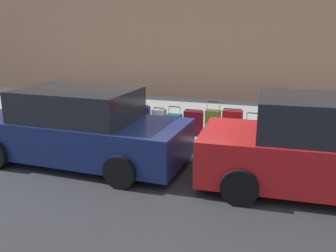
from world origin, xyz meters
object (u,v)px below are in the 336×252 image
Objects in this scene: suitcase_silver_0 at (298,133)px; suitcase_teal_6 at (174,124)px; suitcase_red_3 at (232,125)px; suitcase_black_9 at (128,119)px; suitcase_black_2 at (255,132)px; parked_car_navy_1 at (79,128)px; suitcase_olive_4 at (213,124)px; suitcase_red_10 at (111,116)px; suitcase_navy_8 at (143,119)px; suitcase_olive_11 at (97,117)px; bollard_post at (57,112)px; suitcase_navy_1 at (278,129)px; fire_hydrant at (74,113)px; suitcase_silver_7 at (159,121)px; suitcase_maroon_5 at (193,123)px; parked_car_red_0 at (319,149)px.

suitcase_silver_0 is 3.14m from suitcase_teal_6.
suitcase_red_3 is 2.88m from suitcase_black_9.
suitcase_silver_0 reaches higher than suitcase_black_2.
suitcase_olive_4 is at bearing -137.34° from parked_car_navy_1.
suitcase_teal_6 is (3.14, -0.08, -0.06)m from suitcase_silver_0.
suitcase_silver_0 is 5.15m from parked_car_navy_1.
suitcase_navy_8 is at bearing 179.85° from suitcase_red_10.
suitcase_olive_11 is at bearing -4.00° from suitcase_navy_8.
suitcase_navy_1 is at bearing -178.70° from bollard_post.
suitcase_red_10 is 2.29m from parked_car_navy_1.
suitcase_olive_4 reaches higher than fire_hydrant.
suitcase_olive_4 is 0.97× the size of suitcase_black_9.
suitcase_red_10 is (4.49, 0.03, 0.01)m from suitcase_navy_1.
suitcase_maroon_5 is at bearing -179.80° from suitcase_silver_7.
bollard_post is (3.53, 0.17, 0.13)m from suitcase_teal_6.
fire_hydrant is 0.17× the size of parked_car_red_0.
suitcase_silver_7 is at bearing -2.85° from suitcase_red_3.
suitcase_black_9 is at bearing 0.50° from suitcase_navy_1.
suitcase_navy_8 is 0.85× the size of suitcase_olive_11.
suitcase_teal_6 is 1.09× the size of suitcase_silver_7.
suitcase_black_2 is (0.54, 0.06, -0.09)m from suitcase_navy_1.
suitcase_red_3 is 1.14× the size of fire_hydrant.
suitcase_black_9 reaches higher than suitcase_navy_1.
suitcase_red_10 reaches higher than suitcase_silver_7.
suitcase_olive_4 is 1.26× the size of suitcase_teal_6.
suitcase_red_3 reaches higher than bollard_post.
parked_car_red_0 is at bearing 129.68° from suitcase_red_3.
suitcase_red_3 is 1.55m from suitcase_teal_6.
suitcase_navy_1 is 1.01× the size of suitcase_olive_4.
suitcase_red_3 is 1.16× the size of suitcase_maroon_5.
suitcase_red_10 reaches higher than bollard_post.
suitcase_olive_4 is at bearing -179.35° from fire_hydrant.
suitcase_olive_4 is at bearing 179.87° from suitcase_silver_7.
suitcase_navy_8 reaches higher than suitcase_maroon_5.
suitcase_olive_4 is at bearing -2.89° from suitcase_silver_0.
suitcase_red_3 is at bearing -143.72° from parked_car_navy_1.
suitcase_olive_11 is at bearing -22.24° from parked_car_red_0.
parked_car_navy_1 is at bearing 74.48° from suitcase_navy_8.
suitcase_olive_4 reaches higher than suitcase_teal_6.
suitcase_olive_11 is 0.74m from fire_hydrant.
suitcase_olive_4 is 1.25× the size of suitcase_navy_8.
suitcase_navy_1 is at bearing 179.44° from suitcase_teal_6.
suitcase_maroon_5 is 0.72× the size of suitcase_black_9.
suitcase_olive_4 is 1.19× the size of bollard_post.
suitcase_red_3 is (1.59, -0.01, 0.06)m from suitcase_silver_0.
suitcase_maroon_5 is 1.02× the size of suitcase_silver_7.
suitcase_silver_0 is 4.97m from suitcase_red_10.
parked_car_red_0 is (-5.24, 2.25, 0.29)m from suitcase_red_10.
suitcase_red_3 is (0.57, -0.02, 0.11)m from suitcase_black_2.
suitcase_silver_7 is 0.16× the size of parked_car_red_0.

